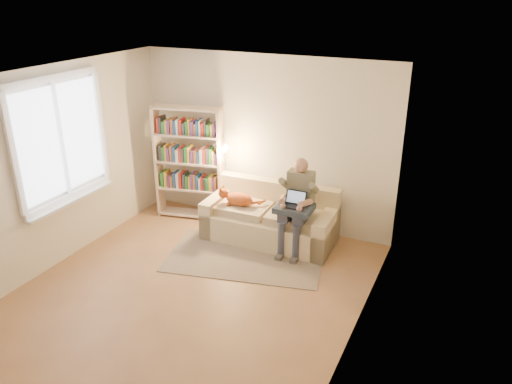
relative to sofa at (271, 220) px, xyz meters
The scene contains 14 objects.
floor 1.79m from the sofa, 100.56° to the right, with size 4.50×4.50×0.00m, color #946743.
ceiling 2.91m from the sofa, 100.56° to the right, with size 4.00×4.50×0.02m, color white.
wall_left 3.07m from the sofa, 143.18° to the right, with size 0.02×4.50×2.60m, color silver.
wall_right 2.62m from the sofa, 46.09° to the right, with size 0.02×4.50×2.60m, color silver.
wall_back 1.17m from the sofa, 122.49° to the left, with size 4.00×0.02×2.60m, color silver.
wall_front 4.13m from the sofa, 94.65° to the right, with size 4.00×0.02×2.60m, color silver.
window 2.95m from the sofa, 145.86° to the right, with size 0.12×1.52×1.69m.
sofa is the anchor object (origin of this frame).
person 0.66m from the sofa, 16.54° to the right, with size 0.37×0.59×1.33m.
cat 0.57m from the sofa, 163.70° to the right, with size 0.63×0.23×0.23m.
blanket 0.62m from the sofa, 31.73° to the right, with size 0.50×0.41×0.08m, color #253141.
laptop 0.68m from the sofa, 30.74° to the right, with size 0.29×0.26×0.23m.
bookshelf 1.63m from the sofa, behind, with size 1.24×0.49×1.81m.
rug 0.73m from the sofa, 97.79° to the right, with size 2.11×1.24×0.01m, color gray.
Camera 1 is at (2.93, -4.31, 3.51)m, focal length 35.00 mm.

